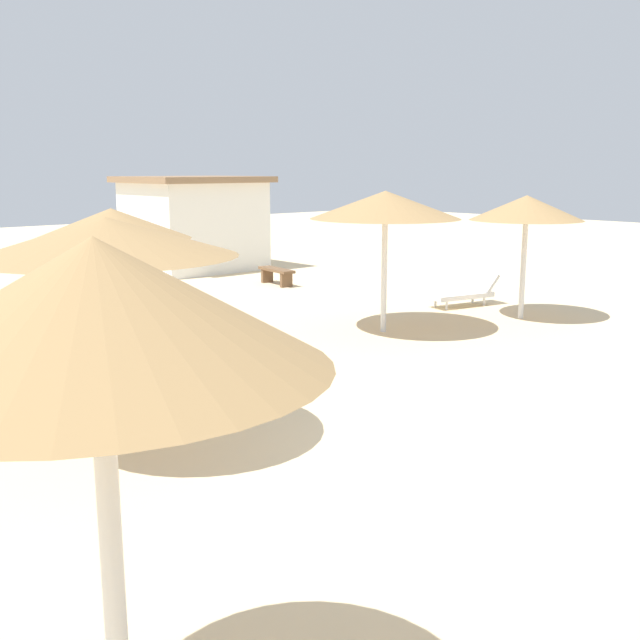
% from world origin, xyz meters
% --- Properties ---
extents(ground_plane, '(80.00, 80.00, 0.00)m').
position_xyz_m(ground_plane, '(0.00, 0.00, 0.00)').
color(ground_plane, beige).
extents(parasol_0, '(3.14, 3.14, 2.64)m').
position_xyz_m(parasol_0, '(-0.39, 8.77, 2.31)').
color(parasol_0, silver).
rests_on(parasol_0, ground).
extents(parasol_2, '(2.55, 2.55, 2.82)m').
position_xyz_m(parasol_2, '(7.50, 4.40, 2.53)').
color(parasol_2, silver).
rests_on(parasol_2, ground).
extents(parasol_6, '(3.12, 3.12, 2.96)m').
position_xyz_m(parasol_6, '(4.09, 5.55, 2.67)').
color(parasol_6, silver).
rests_on(parasol_6, ground).
extents(parasol_7, '(2.34, 2.34, 3.09)m').
position_xyz_m(parasol_7, '(-5.64, -1.66, 2.74)').
color(parasol_7, silver).
rests_on(parasol_7, ground).
extents(parasol_8, '(3.10, 3.10, 2.85)m').
position_xyz_m(parasol_8, '(-3.26, 3.12, 2.61)').
color(parasol_8, silver).
rests_on(parasol_8, ground).
extents(lounger_0, '(1.47, 1.99, 0.63)m').
position_xyz_m(lounger_0, '(0.78, 9.60, 0.31)').
color(lounger_0, white).
rests_on(lounger_0, ground).
extents(lounger_2, '(1.95, 1.04, 0.79)m').
position_xyz_m(lounger_2, '(7.83, 6.26, 0.32)').
color(lounger_2, white).
rests_on(lounger_2, ground).
extents(bench_0, '(0.59, 1.54, 0.49)m').
position_xyz_m(bench_0, '(6.47, 12.15, 0.35)').
color(bench_0, brown).
rests_on(bench_0, ground).
extents(beach_cabana, '(4.30, 3.83, 3.15)m').
position_xyz_m(beach_cabana, '(6.55, 16.71, 1.60)').
color(beach_cabana, white).
rests_on(beach_cabana, ground).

